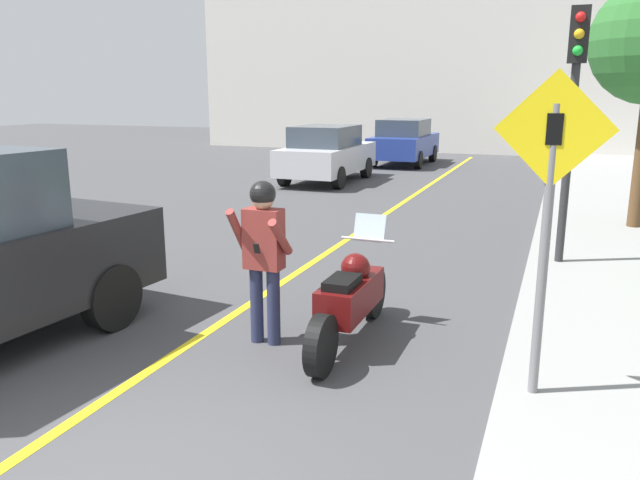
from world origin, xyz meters
The scene contains 8 objects.
road_center_line centered at (-0.60, 6.00, 0.00)m, with size 0.12×36.00×0.01m.
building_backdrop centered at (0.00, 26.00, 4.29)m, with size 28.00×1.20×8.58m.
motorcycle centered at (0.99, 3.35, 0.50)m, with size 0.62×2.33×1.29m.
person_biker centered at (0.14, 3.00, 1.08)m, with size 0.59×0.48×1.76m.
crossing_sign centered at (2.89, 2.51, 1.75)m, with size 0.91×0.08×2.65m.
traffic_light centered at (3.04, 7.07, 2.69)m, with size 0.26×0.30×3.63m.
parked_car_silver centered at (-3.65, 14.92, 0.86)m, with size 1.88×4.20×1.68m.
parked_car_blue centered at (-2.61, 20.40, 0.86)m, with size 1.88×4.20×1.68m.
Camera 1 is at (2.97, -2.65, 2.63)m, focal length 35.00 mm.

